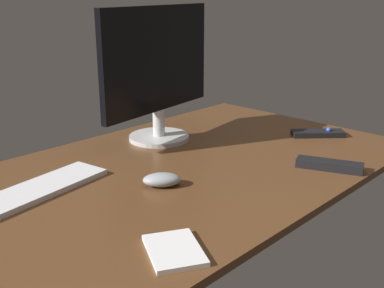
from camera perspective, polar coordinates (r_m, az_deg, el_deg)
desk at (r=137.86cm, az=-1.42°, el=-3.18°), size 140.00×84.00×2.00cm
monitor at (r=157.67cm, az=-4.10°, el=8.52°), size 50.18×20.25×43.78cm
keyboard at (r=127.17cm, az=-17.83°, el=-5.17°), size 38.78×16.94×1.40cm
computer_mouse at (r=124.55cm, az=-3.60°, el=-4.26°), size 11.35×10.93×3.48cm
media_remote at (r=171.59cm, az=14.76°, el=1.24°), size 16.70×16.46×3.09cm
tv_remote at (r=141.25cm, az=16.01°, el=-2.42°), size 11.28×18.88×2.42cm
notepad at (r=95.54cm, az=-2.12°, el=-12.50°), size 15.55×16.97×1.00cm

